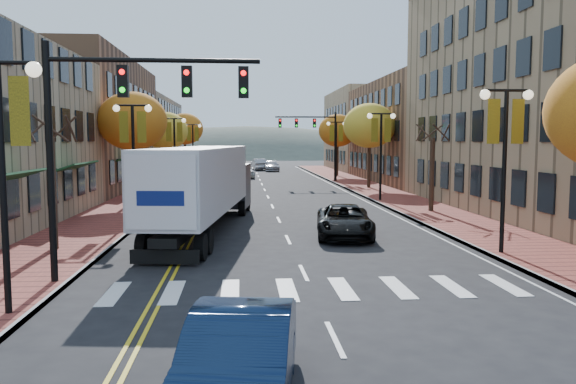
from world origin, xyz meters
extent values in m
plane|color=black|center=(0.00, 0.00, 0.00)|extent=(200.00, 200.00, 0.00)
cube|color=brown|center=(-9.00, 32.50, 0.07)|extent=(4.00, 85.00, 0.15)
cube|color=brown|center=(9.00, 32.50, 0.07)|extent=(4.00, 85.00, 0.15)
cube|color=brown|center=(-17.00, 36.00, 5.50)|extent=(12.00, 24.00, 11.00)
cube|color=#9E8966|center=(-17.00, 61.00, 4.75)|extent=(12.00, 26.00, 9.50)
cube|color=brown|center=(18.50, 42.00, 5.00)|extent=(15.00, 24.00, 10.00)
cube|color=#9E8966|center=(18.50, 64.00, 5.50)|extent=(15.00, 20.00, 11.00)
cylinder|color=#382619|center=(-9.00, 8.00, 2.25)|extent=(0.28, 0.28, 4.20)
cylinder|color=#382619|center=(-9.00, 24.00, 2.60)|extent=(0.28, 0.28, 4.90)
ellipsoid|color=orange|center=(-9.00, 24.00, 5.46)|extent=(4.48, 4.48, 3.81)
cylinder|color=#382619|center=(-9.00, 40.00, 2.42)|extent=(0.28, 0.28, 4.55)
ellipsoid|color=yellow|center=(-9.00, 40.00, 5.07)|extent=(4.16, 4.16, 3.54)
cylinder|color=#382619|center=(-9.00, 58.00, 2.67)|extent=(0.28, 0.28, 5.04)
ellipsoid|color=orange|center=(-9.00, 58.00, 5.62)|extent=(4.61, 4.61, 3.92)
cylinder|color=#382619|center=(9.00, 18.00, 2.25)|extent=(0.28, 0.28, 4.20)
cylinder|color=#382619|center=(9.00, 34.00, 2.60)|extent=(0.28, 0.28, 4.90)
ellipsoid|color=yellow|center=(9.00, 34.00, 5.46)|extent=(4.48, 4.48, 3.81)
cylinder|color=#382619|center=(9.00, 50.00, 2.53)|extent=(0.28, 0.28, 4.76)
ellipsoid|color=orange|center=(9.00, 50.00, 5.30)|extent=(4.35, 4.35, 3.70)
cylinder|color=black|center=(-7.50, 0.00, 3.00)|extent=(0.16, 0.16, 6.00)
sphere|color=#FFF2CC|center=(-6.70, 0.00, 5.85)|extent=(0.36, 0.36, 0.36)
cube|color=gold|center=(-7.05, 0.00, 4.90)|extent=(0.45, 0.03, 1.60)
cylinder|color=black|center=(-7.50, 16.00, 3.00)|extent=(0.16, 0.16, 6.00)
cylinder|color=black|center=(-7.50, 16.00, 6.00)|extent=(1.60, 0.10, 0.10)
sphere|color=#FFF2CC|center=(-8.30, 16.00, 5.85)|extent=(0.36, 0.36, 0.36)
sphere|color=#FFF2CC|center=(-6.70, 16.00, 5.85)|extent=(0.36, 0.36, 0.36)
cube|color=gold|center=(-7.95, 16.00, 4.90)|extent=(0.45, 0.03, 1.60)
cube|color=gold|center=(-7.05, 16.00, 4.90)|extent=(0.45, 0.03, 1.60)
cylinder|color=black|center=(-7.50, 34.00, 3.00)|extent=(0.16, 0.16, 6.00)
cylinder|color=black|center=(-7.50, 34.00, 6.00)|extent=(1.60, 0.10, 0.10)
sphere|color=#FFF2CC|center=(-8.30, 34.00, 5.85)|extent=(0.36, 0.36, 0.36)
sphere|color=#FFF2CC|center=(-6.70, 34.00, 5.85)|extent=(0.36, 0.36, 0.36)
cube|color=gold|center=(-7.95, 34.00, 4.90)|extent=(0.45, 0.03, 1.60)
cube|color=gold|center=(-7.05, 34.00, 4.90)|extent=(0.45, 0.03, 1.60)
cylinder|color=black|center=(-7.50, 52.00, 3.00)|extent=(0.16, 0.16, 6.00)
cylinder|color=black|center=(-7.50, 52.00, 6.00)|extent=(1.60, 0.10, 0.10)
sphere|color=#FFF2CC|center=(-8.30, 52.00, 5.85)|extent=(0.36, 0.36, 0.36)
sphere|color=#FFF2CC|center=(-6.70, 52.00, 5.85)|extent=(0.36, 0.36, 0.36)
cube|color=gold|center=(-7.95, 52.00, 4.90)|extent=(0.45, 0.03, 1.60)
cube|color=gold|center=(-7.05, 52.00, 4.90)|extent=(0.45, 0.03, 1.60)
cylinder|color=black|center=(7.50, 6.00, 3.00)|extent=(0.16, 0.16, 6.00)
cylinder|color=black|center=(7.50, 6.00, 6.00)|extent=(1.60, 0.10, 0.10)
sphere|color=#FFF2CC|center=(6.70, 6.00, 5.85)|extent=(0.36, 0.36, 0.36)
sphere|color=#FFF2CC|center=(8.30, 6.00, 5.85)|extent=(0.36, 0.36, 0.36)
cube|color=gold|center=(7.05, 6.00, 4.90)|extent=(0.45, 0.03, 1.60)
cube|color=gold|center=(7.95, 6.00, 4.90)|extent=(0.45, 0.03, 1.60)
cylinder|color=black|center=(7.50, 24.00, 3.00)|extent=(0.16, 0.16, 6.00)
cylinder|color=black|center=(7.50, 24.00, 6.00)|extent=(1.60, 0.10, 0.10)
sphere|color=#FFF2CC|center=(6.70, 24.00, 5.85)|extent=(0.36, 0.36, 0.36)
sphere|color=#FFF2CC|center=(8.30, 24.00, 5.85)|extent=(0.36, 0.36, 0.36)
cube|color=gold|center=(7.05, 24.00, 4.90)|extent=(0.45, 0.03, 1.60)
cube|color=gold|center=(7.95, 24.00, 4.90)|extent=(0.45, 0.03, 1.60)
cylinder|color=black|center=(7.50, 42.00, 3.00)|extent=(0.16, 0.16, 6.00)
cylinder|color=black|center=(7.50, 42.00, 6.00)|extent=(1.60, 0.10, 0.10)
sphere|color=#FFF2CC|center=(6.70, 42.00, 5.85)|extent=(0.36, 0.36, 0.36)
sphere|color=#FFF2CC|center=(8.30, 42.00, 5.85)|extent=(0.36, 0.36, 0.36)
cube|color=gold|center=(7.05, 42.00, 4.90)|extent=(0.45, 0.03, 1.60)
cube|color=gold|center=(7.95, 42.00, 4.90)|extent=(0.45, 0.03, 1.60)
cylinder|color=black|center=(-7.40, 3.00, 3.50)|extent=(0.20, 0.20, 7.00)
cylinder|color=black|center=(-4.40, 3.00, 6.50)|extent=(6.00, 0.14, 0.14)
cube|color=black|center=(-5.30, 3.00, 5.90)|extent=(0.30, 0.25, 0.90)
sphere|color=#FF0C0C|center=(-5.30, 2.86, 6.15)|extent=(0.16, 0.16, 0.16)
cube|color=black|center=(-3.50, 3.00, 5.90)|extent=(0.30, 0.25, 0.90)
sphere|color=#FF0C0C|center=(-3.50, 2.86, 6.15)|extent=(0.16, 0.16, 0.16)
cube|color=black|center=(-1.88, 3.00, 5.90)|extent=(0.30, 0.25, 0.90)
sphere|color=#FF0C0C|center=(-1.88, 2.86, 6.15)|extent=(0.16, 0.16, 0.16)
cylinder|color=black|center=(7.40, 42.00, 3.50)|extent=(0.20, 0.20, 7.00)
cylinder|color=black|center=(4.40, 42.00, 6.50)|extent=(6.00, 0.14, 0.14)
cube|color=black|center=(5.30, 42.00, 5.90)|extent=(0.30, 0.25, 0.90)
sphere|color=#FF0C0C|center=(5.30, 41.86, 6.15)|extent=(0.16, 0.16, 0.16)
cube|color=black|center=(3.50, 42.00, 5.90)|extent=(0.30, 0.25, 0.90)
sphere|color=#FF0C0C|center=(3.50, 41.86, 6.15)|extent=(0.16, 0.16, 0.16)
cube|color=black|center=(1.88, 42.00, 5.90)|extent=(0.30, 0.25, 0.90)
sphere|color=#FF0C0C|center=(1.88, 41.86, 6.15)|extent=(0.16, 0.16, 0.16)
cube|color=black|center=(-3.78, 11.24, 0.83)|extent=(2.57, 12.74, 0.34)
cube|color=silver|center=(-3.78, 11.24, 2.54)|extent=(4.12, 12.94, 2.74)
cube|color=black|center=(-2.80, 19.00, 1.61)|extent=(2.79, 3.22, 2.45)
cylinder|color=black|center=(-5.44, 6.32, 0.49)|extent=(0.46, 1.01, 0.98)
cylinder|color=black|center=(-3.40, 6.06, 0.49)|extent=(0.46, 1.01, 0.98)
cylinder|color=black|center=(-5.29, 7.49, 0.49)|extent=(0.46, 1.01, 0.98)
cylinder|color=black|center=(-3.25, 7.23, 0.49)|extent=(0.46, 1.01, 0.98)
cylinder|color=black|center=(-3.96, 17.97, 0.49)|extent=(0.46, 1.01, 0.98)
cylinder|color=black|center=(-1.93, 17.71, 0.49)|extent=(0.46, 1.01, 0.98)
cylinder|color=black|center=(-3.69, 20.10, 0.49)|extent=(0.46, 1.01, 0.98)
cylinder|color=black|center=(-1.66, 19.85, 0.49)|extent=(0.46, 1.01, 0.98)
imported|color=#0D1C37|center=(-2.02, -4.94, 0.77)|extent=(2.24, 4.86, 1.54)
imported|color=black|center=(2.51, 10.46, 0.70)|extent=(2.94, 5.31, 1.41)
imported|color=silver|center=(-1.63, 49.42, 0.83)|extent=(2.51, 5.05, 1.66)
imported|color=#9D9CA4|center=(2.18, 62.67, 0.69)|extent=(1.93, 4.74, 1.37)
imported|color=#ACADB4|center=(0.50, 65.85, 0.79)|extent=(2.29, 4.97, 1.58)
camera|label=1|loc=(-1.96, -13.51, 4.24)|focal=35.00mm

